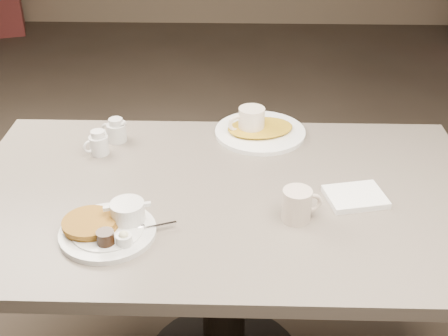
{
  "coord_description": "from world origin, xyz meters",
  "views": [
    {
      "loc": [
        0.04,
        -1.4,
        1.68
      ],
      "look_at": [
        0.0,
        0.02,
        0.82
      ],
      "focal_mm": 46.97,
      "sensor_mm": 36.0,
      "label": 1
    }
  ],
  "objects_px": {
    "creamer_left": "(98,143)",
    "coffee_mug_far": "(251,122)",
    "main_plate": "(109,226)",
    "creamer_right": "(116,131)",
    "diner_table": "(224,239)",
    "hash_plate": "(260,131)",
    "coffee_mug_near": "(298,204)"
  },
  "relations": [
    {
      "from": "diner_table",
      "to": "coffee_mug_far",
      "type": "bearing_deg",
      "value": 77.18
    },
    {
      "from": "coffee_mug_near",
      "to": "creamer_left",
      "type": "distance_m",
      "value": 0.69
    },
    {
      "from": "creamer_left",
      "to": "coffee_mug_far",
      "type": "bearing_deg",
      "value": 15.69
    },
    {
      "from": "main_plate",
      "to": "creamer_right",
      "type": "bearing_deg",
      "value": 98.36
    },
    {
      "from": "coffee_mug_near",
      "to": "coffee_mug_far",
      "type": "height_order",
      "value": "coffee_mug_far"
    },
    {
      "from": "creamer_left",
      "to": "hash_plate",
      "type": "height_order",
      "value": "creamer_left"
    },
    {
      "from": "coffee_mug_near",
      "to": "creamer_left",
      "type": "height_order",
      "value": "coffee_mug_near"
    },
    {
      "from": "diner_table",
      "to": "coffee_mug_far",
      "type": "relative_size",
      "value": 11.26
    },
    {
      "from": "coffee_mug_far",
      "to": "creamer_right",
      "type": "bearing_deg",
      "value": -173.84
    },
    {
      "from": "main_plate",
      "to": "creamer_right",
      "type": "relative_size",
      "value": 3.51
    },
    {
      "from": "diner_table",
      "to": "creamer_left",
      "type": "height_order",
      "value": "creamer_left"
    },
    {
      "from": "diner_table",
      "to": "creamer_left",
      "type": "relative_size",
      "value": 17.88
    },
    {
      "from": "creamer_left",
      "to": "hash_plate",
      "type": "xyz_separation_m",
      "value": [
        0.52,
        0.15,
        -0.02
      ]
    },
    {
      "from": "main_plate",
      "to": "coffee_mug_far",
      "type": "distance_m",
      "value": 0.66
    },
    {
      "from": "main_plate",
      "to": "coffee_mug_far",
      "type": "xyz_separation_m",
      "value": [
        0.37,
        0.55,
        0.03
      ]
    },
    {
      "from": "diner_table",
      "to": "coffee_mug_near",
      "type": "height_order",
      "value": "coffee_mug_near"
    },
    {
      "from": "diner_table",
      "to": "creamer_right",
      "type": "relative_size",
      "value": 16.17
    },
    {
      "from": "main_plate",
      "to": "coffee_mug_near",
      "type": "relative_size",
      "value": 2.73
    },
    {
      "from": "creamer_left",
      "to": "creamer_right",
      "type": "xyz_separation_m",
      "value": [
        0.04,
        0.09,
        -0.0
      ]
    },
    {
      "from": "coffee_mug_near",
      "to": "main_plate",
      "type": "bearing_deg",
      "value": -171.33
    },
    {
      "from": "main_plate",
      "to": "creamer_left",
      "type": "relative_size",
      "value": 3.88
    },
    {
      "from": "hash_plate",
      "to": "coffee_mug_far",
      "type": "bearing_deg",
      "value": -164.01
    },
    {
      "from": "creamer_right",
      "to": "hash_plate",
      "type": "relative_size",
      "value": 0.25
    },
    {
      "from": "diner_table",
      "to": "hash_plate",
      "type": "xyz_separation_m",
      "value": [
        0.11,
        0.36,
        0.18
      ]
    },
    {
      "from": "coffee_mug_far",
      "to": "hash_plate",
      "type": "height_order",
      "value": "coffee_mug_far"
    },
    {
      "from": "diner_table",
      "to": "creamer_right",
      "type": "bearing_deg",
      "value": 140.22
    },
    {
      "from": "coffee_mug_near",
      "to": "coffee_mug_far",
      "type": "xyz_separation_m",
      "value": [
        -0.12,
        0.47,
        0.0
      ]
    },
    {
      "from": "coffee_mug_near",
      "to": "creamer_right",
      "type": "relative_size",
      "value": 1.28
    },
    {
      "from": "main_plate",
      "to": "coffee_mug_near",
      "type": "height_order",
      "value": "coffee_mug_near"
    },
    {
      "from": "main_plate",
      "to": "hash_plate",
      "type": "height_order",
      "value": "main_plate"
    },
    {
      "from": "coffee_mug_far",
      "to": "creamer_left",
      "type": "relative_size",
      "value": 1.59
    },
    {
      "from": "coffee_mug_far",
      "to": "hash_plate",
      "type": "distance_m",
      "value": 0.05
    }
  ]
}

